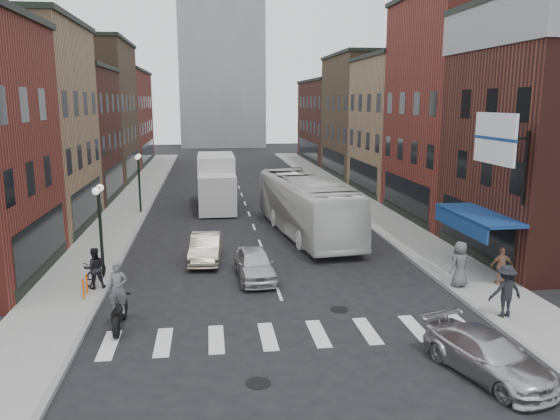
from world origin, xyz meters
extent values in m
plane|color=black|center=(0.00, 0.00, 0.00)|extent=(160.00, 160.00, 0.00)
cube|color=gray|center=(-8.50, 22.00, 0.07)|extent=(3.00, 74.00, 0.15)
cube|color=gray|center=(8.50, 22.00, 0.07)|extent=(3.00, 74.00, 0.15)
cube|color=gray|center=(-7.00, 22.00, 0.00)|extent=(0.20, 74.00, 0.16)
cube|color=gray|center=(7.00, 22.00, 0.00)|extent=(0.20, 74.00, 0.16)
cube|color=silver|center=(0.00, -3.00, 0.00)|extent=(12.00, 2.20, 0.01)
cube|color=black|center=(-10.02, 4.50, 1.60)|extent=(0.08, 7.20, 2.20)
cube|color=black|center=(-10.02, 14.00, 1.60)|extent=(0.08, 8.00, 2.20)
cube|color=#3F1B16|center=(-15.00, 24.00, 5.00)|extent=(10.00, 10.00, 10.00)
cube|color=black|center=(-10.02, 24.00, 1.60)|extent=(0.08, 8.00, 2.20)
cube|color=black|center=(-15.00, 24.00, 10.15)|extent=(10.30, 10.20, 0.30)
cube|color=#4E3A27|center=(-15.00, 35.00, 6.50)|extent=(10.00, 12.00, 13.00)
cube|color=black|center=(-10.02, 35.00, 1.60)|extent=(0.08, 9.60, 2.20)
cube|color=black|center=(-15.00, 35.00, 13.15)|extent=(10.30, 12.20, 0.30)
cube|color=maroon|center=(-15.00, 49.00, 5.50)|extent=(10.00, 16.00, 11.00)
cube|color=black|center=(-10.02, 49.00, 1.60)|extent=(0.08, 12.80, 2.20)
cube|color=black|center=(-15.00, 49.00, 11.15)|extent=(10.30, 16.20, 0.30)
cube|color=black|center=(10.02, 4.50, 1.60)|extent=(0.08, 7.20, 2.20)
cube|color=maroon|center=(15.00, 14.00, 7.00)|extent=(10.00, 10.00, 14.00)
cube|color=black|center=(10.02, 14.00, 1.60)|extent=(0.08, 8.00, 2.20)
cube|color=#9B7655|center=(15.00, 24.00, 5.50)|extent=(10.00, 10.00, 11.00)
cube|color=black|center=(10.02, 24.00, 1.60)|extent=(0.08, 8.00, 2.20)
cube|color=black|center=(15.00, 24.00, 11.15)|extent=(10.30, 10.20, 0.30)
cube|color=#4E3A27|center=(15.00, 35.00, 6.00)|extent=(10.00, 12.00, 12.00)
cube|color=black|center=(10.02, 35.00, 1.60)|extent=(0.08, 9.60, 2.20)
cube|color=black|center=(15.00, 35.00, 12.15)|extent=(10.30, 12.20, 0.30)
cube|color=#3F1B16|center=(15.00, 49.00, 5.00)|extent=(10.00, 16.00, 10.00)
cube|color=black|center=(10.02, 49.00, 1.60)|extent=(0.08, 12.80, 2.20)
cube|color=black|center=(15.00, 49.00, 10.15)|extent=(10.30, 16.20, 0.30)
cube|color=navy|center=(9.10, 2.50, 2.70)|extent=(1.80, 5.00, 0.15)
cube|color=navy|center=(8.25, 2.50, 2.35)|extent=(0.10, 5.00, 0.70)
cylinder|color=black|center=(9.90, 0.50, 5.00)|extent=(0.12, 0.12, 3.00)
cylinder|color=black|center=(9.20, 0.50, 6.20)|extent=(1.40, 0.08, 0.08)
cube|color=silver|center=(8.50, 0.50, 6.20)|extent=(0.12, 3.00, 2.00)
cylinder|color=black|center=(-7.40, 4.00, 2.00)|extent=(0.14, 0.14, 4.00)
cylinder|color=black|center=(-7.40, 4.00, 4.00)|extent=(0.06, 0.90, 0.06)
sphere|color=white|center=(-7.40, 3.55, 3.95)|extent=(0.32, 0.32, 0.32)
sphere|color=white|center=(-7.40, 4.45, 3.95)|extent=(0.32, 0.32, 0.32)
cylinder|color=black|center=(-7.40, 18.00, 2.00)|extent=(0.14, 0.14, 4.00)
cylinder|color=black|center=(-7.40, 18.00, 4.00)|extent=(0.06, 0.90, 0.06)
sphere|color=white|center=(-7.40, 17.55, 3.95)|extent=(0.32, 0.32, 0.32)
sphere|color=white|center=(-7.40, 18.45, 3.95)|extent=(0.32, 0.32, 0.32)
cylinder|color=#D8590C|center=(-7.60, 1.00, 0.55)|extent=(0.08, 0.08, 0.80)
cylinder|color=#D8590C|center=(-7.60, 1.60, 0.55)|extent=(0.08, 0.08, 0.80)
cube|color=silver|center=(-2.14, 16.91, 1.42)|extent=(2.53, 2.74, 2.64)
cube|color=black|center=(-2.14, 16.91, 1.69)|extent=(2.57, 1.48, 1.16)
cube|color=silver|center=(-2.14, 20.92, 2.21)|extent=(2.64, 5.48, 3.06)
cube|color=navy|center=(-2.14, 20.92, 2.21)|extent=(2.68, 2.11, 1.27)
cube|color=black|center=(-2.14, 20.71, 0.47)|extent=(2.32, 6.85, 0.37)
cylinder|color=black|center=(-3.35, 17.12, 0.47)|extent=(0.30, 0.95, 0.95)
cylinder|color=black|center=(-0.93, 17.12, 0.47)|extent=(0.30, 0.95, 0.95)
cylinder|color=black|center=(-3.35, 20.71, 0.47)|extent=(0.30, 0.95, 0.95)
cylinder|color=black|center=(-0.93, 20.71, 0.47)|extent=(0.30, 0.95, 0.95)
cylinder|color=black|center=(-3.35, 22.82, 0.47)|extent=(0.30, 0.95, 0.95)
cylinder|color=black|center=(-0.93, 22.82, 0.47)|extent=(0.30, 0.95, 0.95)
cylinder|color=black|center=(-5.84, -0.82, 0.36)|extent=(0.15, 0.71, 0.71)
cylinder|color=black|center=(-5.84, -2.44, 0.36)|extent=(0.15, 0.71, 0.71)
cube|color=black|center=(-5.84, -1.63, 0.59)|extent=(0.36, 1.31, 0.38)
cube|color=black|center=(-5.84, -1.04, 1.02)|extent=(0.60, 0.11, 0.06)
imported|color=#595C61|center=(-5.84, -1.74, 1.48)|extent=(0.68, 0.47, 1.78)
imported|color=silver|center=(2.85, 10.75, 1.70)|extent=(4.31, 12.49, 3.41)
imported|color=silver|center=(-0.80, 3.00, 0.67)|extent=(1.80, 4.03, 1.34)
imported|color=beige|center=(-2.94, 6.00, 0.66)|extent=(1.66, 4.12, 1.33)
imported|color=#B4B4B9|center=(4.97, -6.40, 0.61)|extent=(2.87, 4.51, 1.22)
imported|color=black|center=(-7.50, 3.02, 0.63)|extent=(1.06, 1.93, 0.96)
imported|color=black|center=(-7.40, 2.23, 1.00)|extent=(0.93, 0.69, 1.70)
imported|color=black|center=(7.56, -2.72, 1.09)|extent=(1.25, 0.67, 1.88)
imported|color=#97684D|center=(9.25, 0.53, 0.94)|extent=(0.97, 0.55, 1.58)
imported|color=#54565B|center=(7.40, 0.50, 1.10)|extent=(1.09, 0.93, 1.89)
camera|label=1|loc=(-2.72, -19.77, 7.65)|focal=35.00mm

